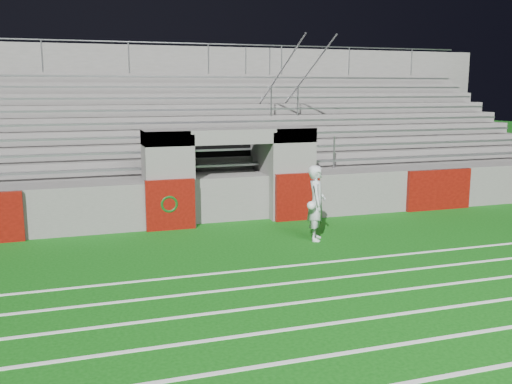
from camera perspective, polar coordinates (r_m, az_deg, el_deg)
name	(u,v)px	position (r m, az deg, el deg)	size (l,w,h in m)	color
ground	(272,254)	(13.00, 1.64, -6.17)	(90.00, 90.00, 0.00)	#0D4F0D
field_markings	(389,346)	(8.75, 13.13, -14.79)	(28.00, 8.09, 0.01)	white
stadium_structure	(196,152)	(20.27, -5.98, 4.00)	(26.00, 8.48, 5.42)	#63615E
goalkeeper_with_ball	(316,203)	(14.01, 6.06, -1.11)	(0.71, 0.80, 1.86)	silver
hose_coil	(169,203)	(15.15, -8.70, -1.12)	(0.59, 0.15, 0.59)	#0D4219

